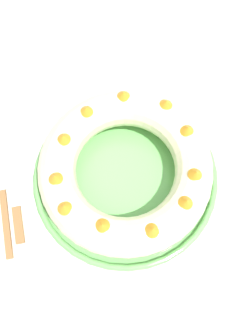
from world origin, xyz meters
name	(u,v)px	position (x,y,z in m)	size (l,w,h in m)	color
ground_plane	(125,231)	(0.00, 0.00, 0.00)	(8.00, 8.00, 0.00)	#4C4742
dining_table	(124,184)	(0.00, 0.00, 0.67)	(1.44, 1.24, 0.75)	silver
serving_dish	(126,176)	(0.00, -0.01, 0.76)	(0.36, 0.36, 0.02)	#6BB760
bundt_cake	(126,168)	(0.00, -0.01, 0.81)	(0.32, 0.32, 0.08)	beige
fork	(4,203)	(-0.24, -0.01, 0.75)	(0.02, 0.18, 0.01)	#936038
cake_knife	(16,208)	(-0.22, -0.03, 0.75)	(0.02, 0.16, 0.01)	#936038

